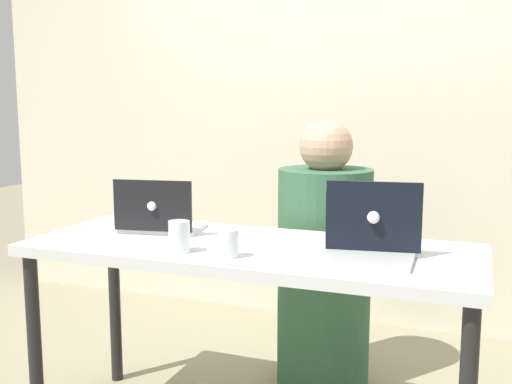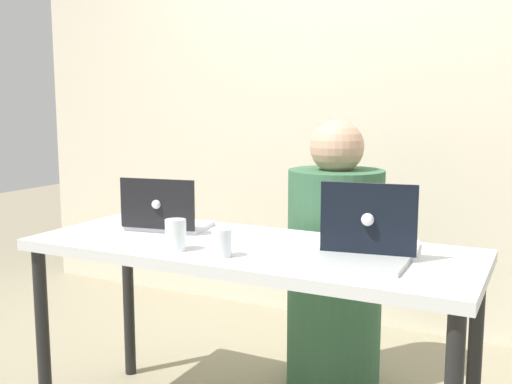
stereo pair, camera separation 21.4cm
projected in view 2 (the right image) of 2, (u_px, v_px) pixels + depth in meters
name	position (u px, v px, depth m)	size (l,w,h in m)	color
back_wall	(366.00, 89.00, 3.30)	(4.50, 0.10, 2.65)	beige
desk	(248.00, 266.00, 2.13)	(1.60, 0.61, 0.75)	silver
person_at_center	(335.00, 271.00, 2.60)	(0.46, 0.46, 1.17)	#346040
laptop_back_left	(166.00, 218.00, 2.36)	(0.34, 0.27, 0.21)	silver
laptop_front_right	(360.00, 247.00, 1.88)	(0.30, 0.24, 0.20)	#B5B9B5
laptop_back_right	(371.00, 238.00, 1.99)	(0.34, 0.31, 0.25)	silver
water_glass_center	(220.00, 244.00, 1.95)	(0.07, 0.07, 0.09)	white
water_glass_left	(176.00, 237.00, 2.03)	(0.07, 0.07, 0.11)	white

